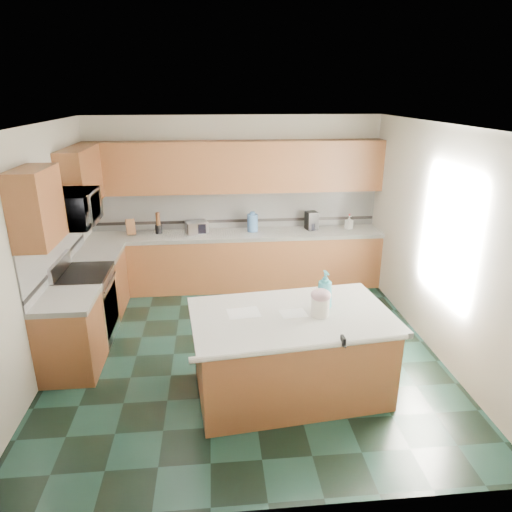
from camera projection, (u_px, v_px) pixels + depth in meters
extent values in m
plane|color=black|center=(247.00, 350.00, 5.68)|extent=(4.60, 4.60, 0.00)
plane|color=white|center=(245.00, 126.00, 4.75)|extent=(4.60, 4.60, 0.00)
cube|color=beige|center=(235.00, 202.00, 7.38)|extent=(4.60, 0.04, 2.70)
cube|color=beige|center=(271.00, 360.00, 3.04)|extent=(4.60, 0.04, 2.70)
cube|color=beige|center=(36.00, 254.00, 5.01)|extent=(0.04, 4.60, 2.70)
cube|color=beige|center=(440.00, 242.00, 5.42)|extent=(0.04, 4.60, 2.70)
cube|color=#5B301A|center=(237.00, 262.00, 7.40)|extent=(4.60, 0.60, 0.86)
cube|color=white|center=(237.00, 235.00, 7.24)|extent=(4.60, 0.64, 0.06)
cube|color=#5B301A|center=(235.00, 167.00, 7.01)|extent=(4.60, 0.33, 0.78)
cube|color=silver|center=(236.00, 209.00, 7.39)|extent=(4.60, 0.02, 0.63)
cube|color=black|center=(236.00, 221.00, 7.45)|extent=(4.60, 0.01, 0.05)
cube|color=#5B301A|center=(101.00, 284.00, 6.56)|extent=(0.60, 0.82, 0.86)
cube|color=white|center=(98.00, 254.00, 6.40)|extent=(0.64, 0.82, 0.06)
cube|color=#5B301A|center=(71.00, 338.00, 5.13)|extent=(0.60, 0.72, 0.86)
cube|color=white|center=(65.00, 301.00, 4.97)|extent=(0.64, 0.72, 0.06)
cube|color=silver|center=(56.00, 248.00, 5.57)|extent=(0.02, 2.30, 0.63)
cube|color=black|center=(59.00, 263.00, 5.63)|extent=(0.01, 2.30, 0.05)
cube|color=#5B301A|center=(80.00, 177.00, 6.16)|extent=(0.33, 1.09, 0.78)
cube|color=#5B301A|center=(36.00, 207.00, 4.60)|extent=(0.33, 0.72, 0.78)
cube|color=#B7B7BC|center=(87.00, 307.00, 5.82)|extent=(0.60, 0.76, 0.88)
cube|color=black|center=(111.00, 309.00, 5.86)|extent=(0.02, 0.68, 0.55)
cube|color=black|center=(83.00, 274.00, 5.66)|extent=(0.62, 0.78, 0.04)
cylinder|color=#B7B7BC|center=(110.00, 282.00, 5.73)|extent=(0.02, 0.66, 0.02)
cube|color=#B7B7BC|center=(60.00, 266.00, 5.60)|extent=(0.06, 0.76, 0.18)
imported|color=#B7B7BC|center=(74.00, 209.00, 5.37)|extent=(0.50, 0.73, 0.41)
cube|color=#5B301A|center=(290.00, 356.00, 4.78)|extent=(2.03, 1.30, 0.86)
cube|color=white|center=(292.00, 317.00, 4.62)|extent=(2.14, 1.41, 0.06)
cylinder|color=white|center=(303.00, 348.00, 4.06)|extent=(2.02, 0.28, 0.06)
cylinder|color=white|center=(320.00, 307.00, 4.55)|extent=(0.22, 0.22, 0.19)
ellipsoid|color=#D6A6B3|center=(321.00, 295.00, 4.51)|extent=(0.20, 0.20, 0.12)
cylinder|color=tan|center=(321.00, 291.00, 4.49)|extent=(0.06, 0.02, 0.02)
sphere|color=tan|center=(318.00, 291.00, 4.49)|extent=(0.03, 0.03, 0.03)
sphere|color=tan|center=(324.00, 291.00, 4.50)|extent=(0.03, 0.03, 0.03)
imported|color=#3CA5B6|center=(325.00, 290.00, 4.65)|extent=(0.18, 0.18, 0.41)
cube|color=white|center=(293.00, 313.00, 4.62)|extent=(0.28, 0.23, 0.00)
cube|color=white|center=(244.00, 313.00, 4.63)|extent=(0.35, 0.28, 0.00)
cube|color=black|center=(343.00, 341.00, 4.10)|extent=(0.03, 0.09, 0.08)
cylinder|color=black|center=(345.00, 346.00, 4.05)|extent=(0.01, 0.06, 0.01)
cube|color=#472814|center=(131.00, 227.00, 7.09)|extent=(0.18, 0.21, 0.27)
cylinder|color=black|center=(159.00, 229.00, 7.17)|extent=(0.11, 0.11, 0.14)
cylinder|color=#472814|center=(158.00, 219.00, 7.12)|extent=(0.06, 0.06, 0.20)
cube|color=#B7B7BC|center=(197.00, 227.00, 7.19)|extent=(0.38, 0.31, 0.19)
cube|color=black|center=(197.00, 229.00, 7.09)|extent=(0.29, 0.01, 0.15)
cylinder|color=white|center=(251.00, 224.00, 7.31)|extent=(0.10, 0.10, 0.23)
cylinder|color=#B7B7BC|center=(251.00, 230.00, 7.34)|extent=(0.15, 0.15, 0.01)
cylinder|color=#4A7ABB|center=(253.00, 223.00, 7.26)|extent=(0.17, 0.17, 0.28)
cylinder|color=#4A7ABB|center=(253.00, 213.00, 7.21)|extent=(0.08, 0.08, 0.04)
cube|color=black|center=(311.00, 221.00, 7.36)|extent=(0.21, 0.22, 0.29)
cylinder|color=black|center=(312.00, 226.00, 7.35)|extent=(0.12, 0.12, 0.12)
imported|color=white|center=(349.00, 222.00, 7.40)|extent=(0.13, 0.13, 0.22)
cylinder|color=red|center=(350.00, 215.00, 7.36)|extent=(0.02, 0.02, 0.03)
cube|color=white|center=(448.00, 235.00, 5.18)|extent=(0.02, 1.40, 1.10)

